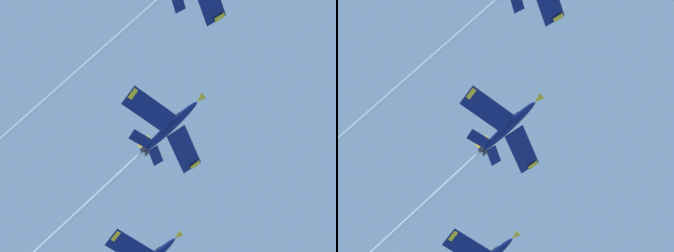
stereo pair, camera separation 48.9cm
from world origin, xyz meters
TOP-DOWN VIEW (x-y plane):
  - jet_third at (58.95, 54.42)m, footprint 19.74×41.92m

SIDE VIEW (x-z plane):
  - jet_third at x=58.95m, z-range 73.70..98.65m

